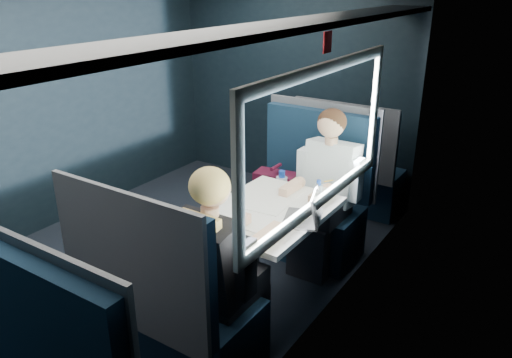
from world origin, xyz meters
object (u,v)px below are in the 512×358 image
Objects in this scene: seat_bay_far at (168,307)px; man at (325,184)px; table at (272,221)px; seat_bay_near at (305,203)px; bottle_small at (318,195)px; woman at (218,261)px; cup at (324,194)px; laptop at (309,213)px; seat_row_front at (349,172)px.

man is (0.25, 1.57, 0.30)m from seat_bay_far.
seat_bay_near reaches higher than table.
seat_bay_far reaches higher than bottle_small.
table is 0.71m from woman.
table is 0.44m from cup.
seat_bay_near is at bearing 123.92° from bottle_small.
seat_bay_far is 1.35m from cup.
table is at bearing -77.38° from seat_bay_near.
man is 3.70× the size of laptop.
seat_bay_far is 1.09× the size of seat_row_front.
seat_bay_near is 14.75× the size of cup.
table is at bearing 178.49° from laptop.
man is 0.74m from laptop.
bottle_small is (0.41, 1.12, 0.41)m from seat_bay_far.
bottle_small is (0.41, -1.55, 0.42)m from seat_row_front.
table is at bearing -95.52° from man.
cup is at bearing 59.98° from table.
laptop reaches higher than bottle_small.
man reaches higher than cup.
woman reaches higher than seat_bay_far.
woman reaches higher than seat_row_front.
man is at bearing 90.00° from woman.
woman reaches higher than laptop.
table is 0.86× the size of seat_row_front.
seat_row_front is (-0.18, 1.80, -0.25)m from table.
woman is (0.07, -0.71, 0.06)m from table.
laptop is at bearing -79.11° from cup.
seat_bay_near reaches higher than seat_row_front.
seat_row_front is 5.92× the size of bottle_small.
seat_bay_near reaches higher than bottle_small.
seat_bay_far is at bearing -107.59° from cup.
seat_row_front is at bearing 89.28° from seat_bay_near.
man is at bearing 80.97° from seat_bay_far.
woman is 0.97m from bottle_small.
woman is 1.08m from cup.
laptop is 0.38m from cup.
seat_bay_far is at bearing -146.18° from woman.
table is 0.79× the size of seat_bay_far.
man and woman have the same top height.
seat_bay_near is 0.95× the size of woman.
seat_bay_far is (0.01, -1.74, -0.01)m from seat_bay_near.
seat_row_front reaches higher than bottle_small.
laptop is (0.21, -0.71, 0.08)m from man.
cup is (-0.01, 0.12, -0.04)m from bottle_small.
laptop is (0.46, 0.87, 0.39)m from seat_bay_far.
woman is at bearing -107.03° from laptop.
woman is 6.74× the size of bottle_small.
bottle_small is at bearing 47.81° from table.
seat_bay_near is at bearing 102.62° from table.
woman is (0.26, -1.57, 0.31)m from seat_bay_near.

